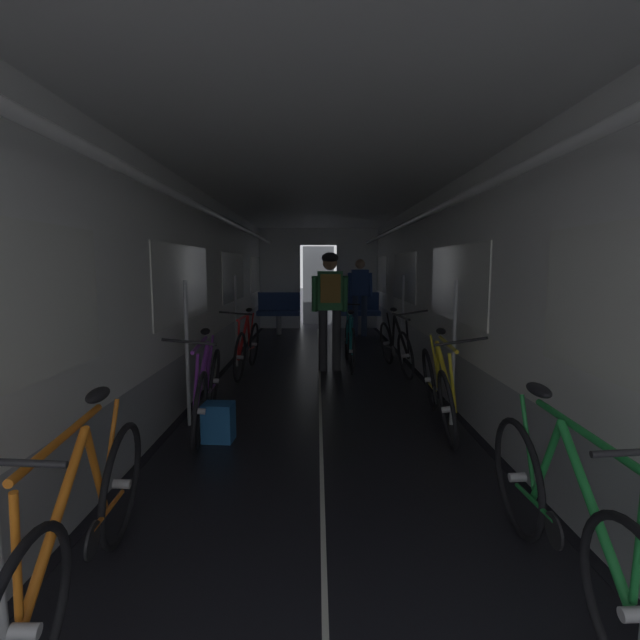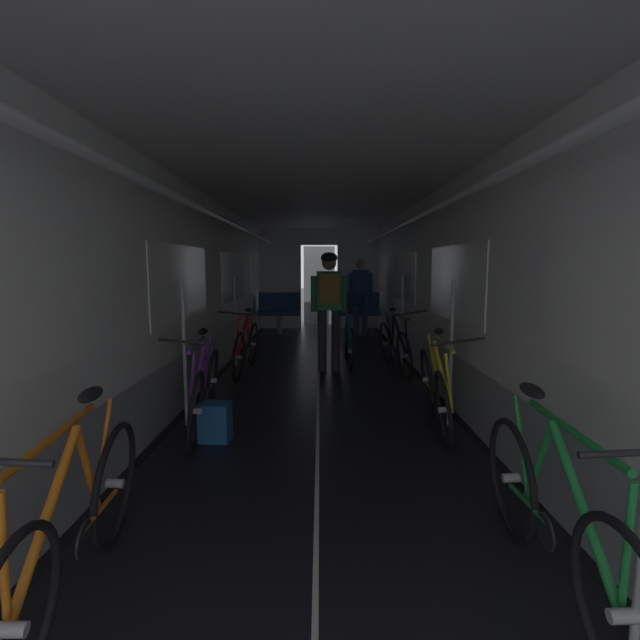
% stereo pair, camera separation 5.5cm
% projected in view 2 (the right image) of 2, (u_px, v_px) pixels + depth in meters
% --- Properties ---
extents(ground_plane, '(60.00, 60.00, 0.00)m').
position_uv_depth(ground_plane, '(318.00, 568.00, 2.30)').
color(ground_plane, black).
extents(train_car_shell, '(3.14, 12.34, 2.57)m').
position_uv_depth(train_car_shell, '(320.00, 253.00, 5.67)').
color(train_car_shell, black).
rests_on(train_car_shell, ground).
extents(bench_seat_far_left, '(0.98, 0.51, 0.95)m').
position_uv_depth(bench_seat_far_left, '(281.00, 309.00, 10.25)').
color(bench_seat_far_left, gray).
rests_on(bench_seat_far_left, ground).
extents(bench_seat_far_right, '(0.98, 0.51, 0.95)m').
position_uv_depth(bench_seat_far_right, '(360.00, 309.00, 10.24)').
color(bench_seat_far_right, gray).
rests_on(bench_seat_far_right, ground).
extents(bicycle_orange, '(0.44, 1.69, 0.95)m').
position_uv_depth(bicycle_orange, '(78.00, 526.00, 2.00)').
color(bicycle_orange, black).
rests_on(bicycle_orange, ground).
extents(bicycle_black, '(0.49, 1.69, 0.96)m').
position_uv_depth(bicycle_black, '(397.00, 346.00, 6.57)').
color(bicycle_black, black).
rests_on(bicycle_black, ground).
extents(bicycle_green, '(0.44, 1.69, 0.95)m').
position_uv_depth(bicycle_green, '(556.00, 519.00, 2.05)').
color(bicycle_green, black).
rests_on(bicycle_green, ground).
extents(bicycle_red, '(0.44, 1.69, 0.95)m').
position_uv_depth(bicycle_red, '(248.00, 347.00, 6.48)').
color(bicycle_red, black).
rests_on(bicycle_red, ground).
extents(bicycle_purple, '(0.44, 1.69, 0.95)m').
position_uv_depth(bicycle_purple, '(206.00, 389.00, 4.26)').
color(bicycle_purple, black).
rests_on(bicycle_purple, ground).
extents(bicycle_yellow, '(0.44, 1.70, 0.96)m').
position_uv_depth(bicycle_yellow, '(437.00, 388.00, 4.29)').
color(bicycle_yellow, black).
rests_on(bicycle_yellow, ground).
extents(person_cyclist_aisle, '(0.53, 0.39, 1.73)m').
position_uv_depth(person_cyclist_aisle, '(331.00, 298.00, 6.53)').
color(person_cyclist_aisle, '#2D2D33').
rests_on(person_cyclist_aisle, ground).
extents(bicycle_teal_in_aisle, '(0.44, 1.69, 0.94)m').
position_uv_depth(bicycle_teal_in_aisle, '(351.00, 342.00, 6.87)').
color(bicycle_teal_in_aisle, black).
rests_on(bicycle_teal_in_aisle, ground).
extents(person_standing_near_bench, '(0.53, 0.23, 1.69)m').
position_uv_depth(person_standing_near_bench, '(362.00, 292.00, 9.82)').
color(person_standing_near_bench, '#384C75').
rests_on(person_standing_near_bench, ground).
extents(backpack_on_floor, '(0.27, 0.22, 0.34)m').
position_uv_depth(backpack_on_floor, '(217.00, 422.00, 3.97)').
color(backpack_on_floor, '#1E5693').
rests_on(backpack_on_floor, ground).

